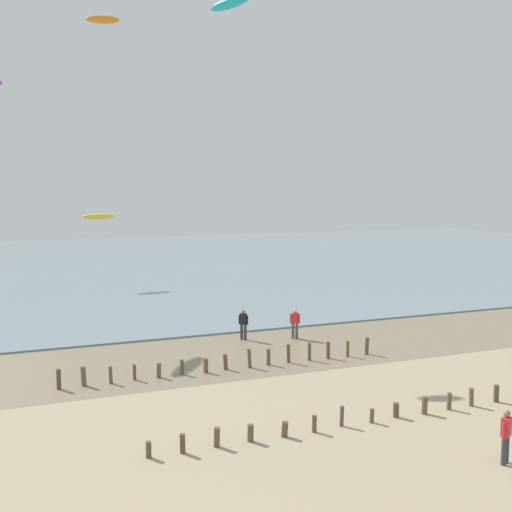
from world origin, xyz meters
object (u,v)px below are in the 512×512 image
Objects in this scene: person_far_down_beach at (295,322)px; kite_aloft_4 at (98,217)px; person_trailing_behind at (506,435)px; kite_aloft_3 at (103,20)px; kite_aloft_1 at (231,3)px; person_by_waterline at (243,323)px.

kite_aloft_4 is at bearing 110.20° from person_far_down_beach.
person_far_down_beach is 16.26m from person_trailing_behind.
kite_aloft_3 is 20.21m from kite_aloft_4.
kite_aloft_1 is at bearing -178.29° from kite_aloft_3.
kite_aloft_4 reaches higher than person_far_down_beach.
person_trailing_behind is (-0.36, -16.25, 0.00)m from person_far_down_beach.
person_trailing_behind is 27.79m from kite_aloft_1.
person_by_waterline is at bearing -83.06° from kite_aloft_4.
kite_aloft_1 is (-2.20, 4.56, 18.33)m from person_far_down_beach.
kite_aloft_1 reaches higher than person_far_down_beach.
person_far_down_beach is at bearing 161.18° from kite_aloft_3.
person_by_waterline is at bearing 155.17° from kite_aloft_3.
person_trailing_behind is at bearing -85.66° from kite_aloft_4.
person_trailing_behind is at bearing -81.84° from person_by_waterline.
kite_aloft_1 is at bearing 81.00° from person_by_waterline.
person_trailing_behind is 0.90× the size of kite_aloft_3.
kite_aloft_1 is 1.90× the size of kite_aloft_3.
person_far_down_beach is 20.47m from kite_aloft_3.
person_far_down_beach is 24.45m from kite_aloft_4.
kite_aloft_4 is (-7.90, 38.69, 5.11)m from person_trailing_behind.
person_by_waterline is at bearing 150.98° from kite_aloft_1.
kite_aloft_3 is (-7.16, 1.66, -1.22)m from kite_aloft_1.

